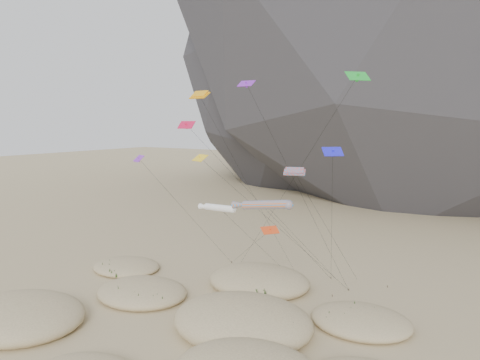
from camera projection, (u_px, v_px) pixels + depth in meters
name	position (u px, v px, depth m)	size (l,w,h in m)	color
ground	(187.00, 344.00, 45.51)	(500.00, 500.00, 0.00)	#CCB789
dunes	(193.00, 320.00, 49.29)	(50.22, 38.67, 4.28)	#CCB789
dune_grass	(195.00, 327.00, 47.34)	(42.31, 29.35, 1.51)	black
kite_stakes	(299.00, 278.00, 64.01)	(23.09, 7.09, 0.30)	#3F2D1E
rainbow_tube_kite	(264.00, 205.00, 51.70)	(7.43, 16.34, 13.21)	orange
white_tube_kite	(218.00, 208.00, 57.51)	(8.93, 11.51, 11.65)	white
orange_parafoil	(201.00, 97.00, 57.98)	(9.03, 13.10, 25.34)	orange
multi_parafoil	(296.00, 174.00, 47.63)	(2.37, 18.94, 16.94)	#FC321A
delta_kites	(246.00, 145.00, 52.29)	(28.73, 18.79, 26.37)	#1C1BE8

